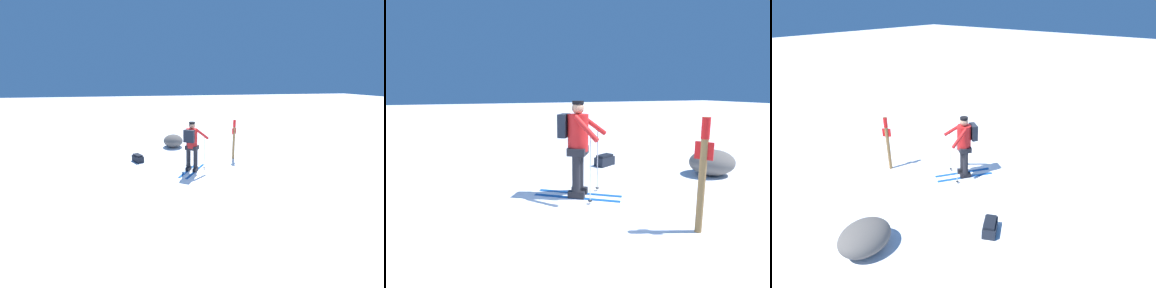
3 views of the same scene
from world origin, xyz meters
TOP-DOWN VIEW (x-y plane):
  - ground_plane at (0.00, 0.00)m, footprint 80.00×80.00m
  - skier at (0.44, 0.72)m, footprint 1.53×1.23m
  - dropped_backpack at (1.90, 2.60)m, footprint 0.60×0.49m
  - trail_marker at (1.53, -1.22)m, footprint 0.15×0.22m
  - rock_boulder at (3.86, 0.95)m, footprint 1.07×0.91m

SIDE VIEW (x-z plane):
  - ground_plane at x=0.00m, z-range 0.00..0.00m
  - dropped_backpack at x=1.90m, z-range -0.01..0.28m
  - rock_boulder at x=3.86m, z-range 0.00..0.59m
  - trail_marker at x=1.53m, z-range 0.14..1.75m
  - skier at x=0.44m, z-range 0.15..1.92m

